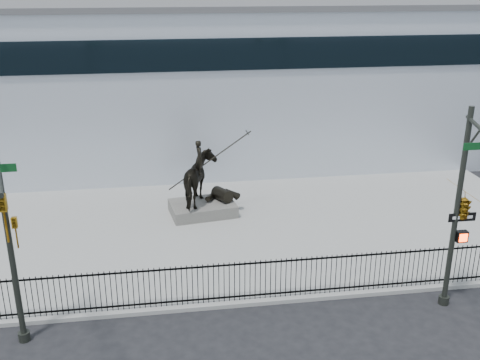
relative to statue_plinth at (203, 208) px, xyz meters
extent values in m
plane|color=black|center=(0.64, -8.89, -0.43)|extent=(120.00, 120.00, 0.00)
cube|color=gray|center=(0.64, -1.89, -0.35)|extent=(30.00, 12.00, 0.15)
cube|color=silver|center=(0.64, 11.11, 4.07)|extent=(44.00, 14.00, 9.00)
cube|color=black|center=(0.64, -7.64, -0.13)|extent=(22.00, 0.05, 0.05)
cube|color=black|center=(0.64, -7.64, 1.12)|extent=(22.00, 0.05, 0.05)
cube|color=black|center=(0.64, -7.64, 0.47)|extent=(22.00, 0.03, 1.50)
cube|color=#4E4D47|center=(0.00, 0.00, 0.00)|extent=(3.22, 2.44, 0.55)
imported|color=black|center=(0.00, 0.00, 1.45)|extent=(2.32, 2.60, 2.35)
imported|color=black|center=(-0.09, -0.01, 2.53)|extent=(0.46, 0.63, 1.59)
cylinder|color=black|center=(0.32, 0.05, 2.29)|extent=(3.75, 0.62, 2.39)
cylinder|color=#242722|center=(-6.36, -8.69, -0.28)|extent=(0.36, 0.36, 0.30)
cylinder|color=#242722|center=(-6.36, -8.69, 3.07)|extent=(0.18, 0.18, 7.00)
imported|color=#B37B13|center=(-5.16, -12.94, 5.54)|extent=(0.18, 0.22, 1.10)
imported|color=#B37B13|center=(-6.14, -8.69, 3.27)|extent=(0.16, 0.20, 1.00)
cylinder|color=#242722|center=(7.64, -8.69, -0.28)|extent=(0.36, 0.36, 0.30)
cylinder|color=#242722|center=(7.64, -8.69, 3.07)|extent=(0.18, 0.18, 7.00)
imported|color=#B37B13|center=(7.86, -8.69, 3.27)|extent=(0.53, 2.48, 1.00)
cube|color=#0C3F19|center=(7.28, -9.89, 5.67)|extent=(0.90, 0.03, 0.22)
cube|color=black|center=(7.92, -8.74, 2.17)|extent=(0.38, 0.22, 0.38)
cube|color=#FF2D05|center=(7.92, -8.86, 2.17)|extent=(0.28, 0.02, 0.28)
cube|color=black|center=(7.84, -8.74, 2.87)|extent=(0.95, 0.03, 0.30)
camera|label=1|loc=(-1.87, -24.30, 10.37)|focal=42.00mm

